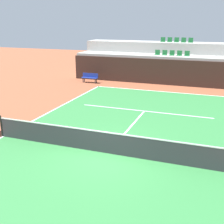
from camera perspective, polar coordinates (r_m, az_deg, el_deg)
The scene contains 13 objects.
ground_plane at distance 12.46m, azimuth -0.87°, elevation -8.16°, with size 80.00×80.00×0.00m, color brown.
court_surface at distance 12.45m, azimuth -0.87°, elevation -8.14°, with size 11.00×24.00×0.01m, color #2D7238.
baseline_far at distance 23.41m, azimuth 9.71°, elevation 4.00°, with size 11.00×0.10×0.00m, color white.
sideline_left at distance 15.13m, azimuth -20.58°, elevation -4.50°, with size 0.10×24.00×0.00m, color white.
service_line_far at distance 18.16m, azimuth 6.39°, elevation 0.19°, with size 8.26×0.10×0.00m, color white.
centre_service_line at distance 15.24m, azimuth 3.46°, elevation -3.19°, with size 0.10×6.40×0.00m, color white.
back_wall at distance 25.85m, azimuth 11.00°, elevation 7.68°, with size 17.79×0.30×2.21m, color black.
stands_tier_lower at distance 27.15m, azimuth 11.50°, elevation 8.33°, with size 17.79×2.40×2.41m, color #9E9E99.
stands_tier_upper at distance 29.43m, azimuth 12.31°, elevation 9.96°, with size 17.79×2.40×3.41m, color #9E9E99.
seating_row_lower at distance 27.07m, azimuth 11.70°, elevation 11.14°, with size 3.09×0.44×0.44m.
seating_row_upper at distance 29.35m, azimuth 12.58°, elevation 13.52°, with size 3.09×0.44×0.44m.
tennis_net at distance 12.24m, azimuth -0.88°, elevation -6.01°, with size 11.08×0.08×1.07m.
player_bench at distance 26.49m, azimuth -4.37°, elevation 6.87°, with size 1.50×0.40×0.85m.
Camera 1 is at (4.05, -10.46, 5.41)m, focal length 46.46 mm.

